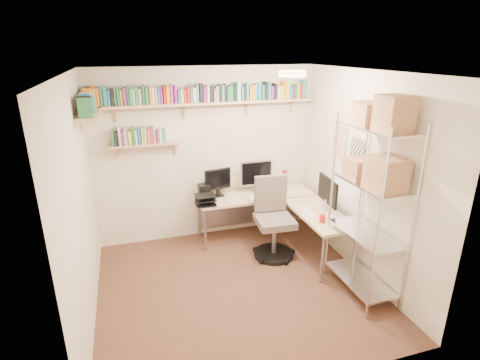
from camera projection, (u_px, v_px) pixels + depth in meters
name	position (u px, v px, depth m)	size (l,w,h in m)	color
ground	(237.00, 287.00, 4.51)	(3.20, 3.20, 0.00)	#43261D
room_shell	(237.00, 164.00, 4.00)	(3.24, 3.04, 2.52)	beige
wall_shelves	(176.00, 104.00, 4.88)	(3.12, 1.09, 0.80)	tan
corner_desk	(264.00, 200.00, 5.35)	(1.79, 1.71, 1.16)	beige
office_chair	(273.00, 224.00, 5.10)	(0.58, 0.59, 1.10)	black
wire_rack	(376.00, 162.00, 3.88)	(0.45, 0.90, 2.31)	silver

